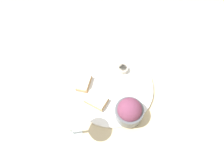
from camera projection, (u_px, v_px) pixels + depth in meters
The scene contains 7 objects.
ground_plane at pixel (112, 88), 0.73m from camera, with size 4.00×4.00×0.00m, color #C6B289.
dinner_plate at pixel (112, 87), 0.73m from camera, with size 0.34×0.34×0.01m.
salad_bowl at pixel (129, 111), 0.63m from camera, with size 0.10×0.10×0.10m.
sauce_ramekin at pixel (123, 69), 0.74m from camera, with size 0.04×0.04×0.03m.
cheese_toast_near at pixel (96, 100), 0.68m from camera, with size 0.10×0.09×0.03m.
cheese_toast_far at pixel (84, 83), 0.71m from camera, with size 0.09×0.08×0.03m.
wine_glass at pixel (65, 123), 0.53m from camera, with size 0.09×0.09×0.18m.
Camera 1 is at (0.31, -0.14, 0.65)m, focal length 28.00 mm.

